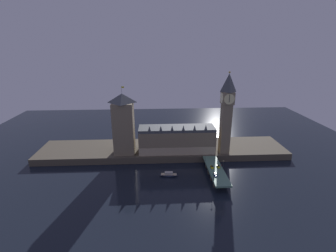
{
  "coord_description": "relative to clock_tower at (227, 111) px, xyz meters",
  "views": [
    {
      "loc": [
        -6.17,
        -164.97,
        94.71
      ],
      "look_at": [
        3.64,
        20.0,
        32.33
      ],
      "focal_mm": 26.0,
      "sensor_mm": 36.0,
      "label": 1
    }
  ],
  "objects": [
    {
      "name": "pedestrian_mid_walk",
      "position": [
        -8.97,
        -26.94,
        -35.63
      ],
      "size": [
        0.38,
        0.38,
        1.76
      ],
      "color": "black",
      "rests_on": "bridge"
    },
    {
      "name": "clock_tower",
      "position": [
        0.0,
        0.0,
        0.0
      ],
      "size": [
        9.99,
        10.1,
        68.9
      ],
      "color": "#7F7056",
      "rests_on": "embankment"
    },
    {
      "name": "car_southbound_trail",
      "position": [
        -11.45,
        -27.46,
        -35.88
      ],
      "size": [
        1.88,
        4.47,
        1.46
      ],
      "color": "yellow",
      "rests_on": "bridge"
    },
    {
      "name": "boat_upstream",
      "position": [
        -49.23,
        -28.77,
        -41.11
      ],
      "size": [
        13.67,
        4.91,
        3.64
      ],
      "color": "#1E2842",
      "rests_on": "ground_plane"
    },
    {
      "name": "street_lamp_mid",
      "position": [
        -8.57,
        -30.52,
        -32.0
      ],
      "size": [
        1.34,
        0.6,
        7.3
      ],
      "color": "#2D3333",
      "rests_on": "bridge"
    },
    {
      "name": "bridge",
      "position": [
        -13.92,
        -30.52,
        -38.53
      ],
      "size": [
        11.26,
        46.0,
        5.88
      ],
      "color": "slate",
      "rests_on": "ground_plane"
    },
    {
      "name": "embankment",
      "position": [
        -52.2,
        13.48,
        -39.48
      ],
      "size": [
        220.0,
        42.0,
        5.92
      ],
      "color": "#4C4438",
      "rests_on": "ground_plane"
    },
    {
      "name": "street_lamp_far",
      "position": [
        -19.28,
        -15.8,
        -32.68
      ],
      "size": [
        1.34,
        0.6,
        6.21
      ],
      "color": "#2D3333",
      "rests_on": "bridge"
    },
    {
      "name": "car_northbound_lead",
      "position": [
        -16.4,
        -27.97,
        -35.9
      ],
      "size": [
        2.01,
        4.18,
        1.42
      ],
      "color": "yellow",
      "rests_on": "bridge"
    },
    {
      "name": "car_northbound_trail",
      "position": [
        -16.4,
        -39.11,
        -35.94
      ],
      "size": [
        2.05,
        4.74,
        1.33
      ],
      "color": "navy",
      "rests_on": "bridge"
    },
    {
      "name": "pedestrian_near_rail",
      "position": [
        -18.88,
        -43.67,
        -35.67
      ],
      "size": [
        0.38,
        0.38,
        1.68
      ],
      "color": "black",
      "rests_on": "bridge"
    },
    {
      "name": "street_lamp_near",
      "position": [
        -19.28,
        -45.24,
        -32.79
      ],
      "size": [
        1.34,
        0.6,
        6.02
      ],
      "color": "#2D3333",
      "rests_on": "bridge"
    },
    {
      "name": "parliament_hall",
      "position": [
        -40.44,
        4.62,
        -25.63
      ],
      "size": [
        64.95,
        19.65,
        26.13
      ],
      "color": "#7F7056",
      "rests_on": "embankment"
    },
    {
      "name": "victoria_tower",
      "position": [
        -85.3,
        4.42,
        -10.75
      ],
      "size": [
        17.22,
        17.22,
        57.28
      ],
      "color": "#7F7056",
      "rests_on": "embankment"
    },
    {
      "name": "ground_plane",
      "position": [
        -52.2,
        -25.52,
        -42.44
      ],
      "size": [
        400.0,
        400.0,
        0.0
      ],
      "primitive_type": "plane",
      "color": "black"
    }
  ]
}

